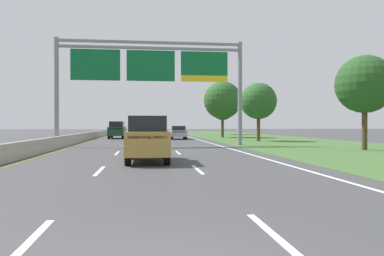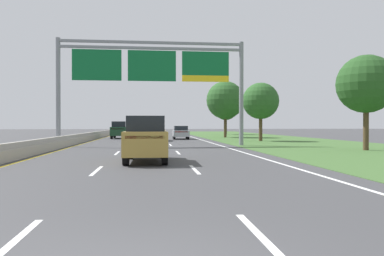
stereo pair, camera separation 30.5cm
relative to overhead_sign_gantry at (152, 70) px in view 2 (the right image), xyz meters
The scene contains 13 objects.
ground_plane 10.12m from the overhead_sign_gantry, 92.13° to the left, with size 220.00×220.00×0.00m, color #3D3D3F.
lane_striping 9.75m from the overhead_sign_gantry, 92.26° to the left, with size 11.96×106.00×0.01m.
grass_verge_right 16.98m from the overhead_sign_gantry, 30.58° to the left, with size 14.00×110.00×0.02m, color #3D602D.
median_barrier_concrete 12.07m from the overhead_sign_gantry, 130.54° to the left, with size 0.60×110.00×0.85m.
overhead_sign_gantry is the anchor object (origin of this frame).
pickup_truck_black 11.79m from the overhead_sign_gantry, 90.39° to the left, with size 2.15×5.45×2.20m.
car_gold_centre_lane_suv 14.06m from the overhead_sign_gantry, 91.46° to the right, with size 1.96×4.72×2.11m.
car_silver_right_lane_sedan 15.93m from the overhead_sign_gantry, 76.66° to the left, with size 1.94×4.45×1.57m.
car_darkgreen_left_lane_suv 18.54m from the overhead_sign_gantry, 102.67° to the left, with size 2.01×4.74×2.11m.
roadside_tree_near 15.84m from the overhead_sign_gantry, 25.74° to the right, with size 3.88×3.88×6.39m.
roadside_tree_mid 13.97m from the overhead_sign_gantry, 35.20° to the left, with size 3.81×3.81×6.10m.
roadside_tree_far 21.83m from the overhead_sign_gantry, 63.26° to the left, with size 5.05×5.05×7.52m.
roadside_tree_distant 36.48m from the overhead_sign_gantry, 69.42° to the left, with size 4.02×4.02×6.52m.
Camera 2 is at (0.15, -4.22, 1.73)m, focal length 36.05 mm.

